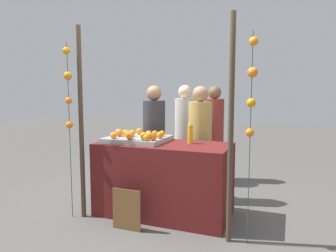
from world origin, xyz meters
name	(u,v)px	position (x,y,z in m)	size (l,w,h in m)	color
ground_plane	(164,214)	(0.00, 0.00, 0.00)	(24.00, 24.00, 0.00)	#565451
stall_counter	(164,179)	(0.00, 0.00, 0.45)	(1.64, 0.78, 0.91)	#5B1919
orange_tray	(137,139)	(-0.37, 0.01, 0.94)	(0.74, 0.65, 0.06)	#9EA0A5
orange_0	(144,136)	(-0.18, -0.18, 1.01)	(0.09, 0.09, 0.09)	orange
orange_1	(127,134)	(-0.48, -0.05, 1.01)	(0.09, 0.09, 0.09)	orange
orange_2	(119,133)	(-0.61, -0.03, 1.01)	(0.09, 0.09, 0.09)	orange
orange_3	(125,132)	(-0.60, 0.11, 1.00)	(0.07, 0.07, 0.07)	orange
orange_4	(119,132)	(-0.68, 0.07, 1.01)	(0.08, 0.08, 0.08)	orange
orange_5	(146,138)	(-0.12, -0.25, 1.01)	(0.08, 0.08, 0.08)	orange
orange_6	(132,133)	(-0.45, 0.02, 1.01)	(0.08, 0.08, 0.08)	orange
orange_7	(162,133)	(-0.09, 0.18, 1.00)	(0.07, 0.07, 0.07)	orange
orange_8	(149,135)	(-0.16, -0.08, 1.01)	(0.08, 0.08, 0.08)	orange
orange_9	(160,135)	(-0.05, 0.00, 1.01)	(0.08, 0.08, 0.08)	orange
orange_10	(114,135)	(-0.56, -0.24, 1.01)	(0.08, 0.08, 0.08)	orange
orange_11	(130,137)	(-0.34, -0.25, 1.01)	(0.08, 0.08, 0.08)	orange
orange_12	(149,134)	(-0.22, 0.03, 1.01)	(0.09, 0.09, 0.09)	orange
orange_13	(129,135)	(-0.38, -0.18, 1.01)	(0.09, 0.09, 0.09)	orange
orange_14	(153,137)	(-0.05, -0.19, 1.01)	(0.08, 0.08, 0.08)	orange
orange_15	(139,131)	(-0.45, 0.23, 1.01)	(0.09, 0.09, 0.09)	orange
orange_16	(155,134)	(-0.17, 0.11, 1.01)	(0.08, 0.08, 0.08)	orange
juice_bottle	(190,134)	(0.31, 0.10, 1.02)	(0.07, 0.07, 0.24)	gold
chalkboard_sign	(127,210)	(-0.21, -0.57, 0.23)	(0.34, 0.03, 0.48)	brown
vendor_left	(154,145)	(-0.42, 0.65, 0.76)	(0.33, 0.33, 1.63)	#333338
vendor_right	(200,148)	(0.28, 0.66, 0.75)	(0.32, 0.32, 1.62)	tan
crowd_person_0	(214,137)	(0.23, 1.76, 0.76)	(0.33, 0.33, 1.64)	maroon
crowd_person_1	(185,138)	(-0.19, 1.41, 0.77)	(0.33, 0.33, 1.65)	beige
canopy_post_left	(81,124)	(-0.90, -0.43, 1.16)	(0.06, 0.06, 2.32)	#473828
canopy_post_right	(231,131)	(0.90, -0.43, 1.16)	(0.06, 0.06, 2.32)	#473828
garland_strand_left	(68,88)	(-1.02, -0.49, 1.59)	(0.10, 0.10, 2.12)	#2D4C23
garland_strand_right	(252,88)	(1.09, -0.42, 1.58)	(0.10, 0.10, 2.12)	#2D4C23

